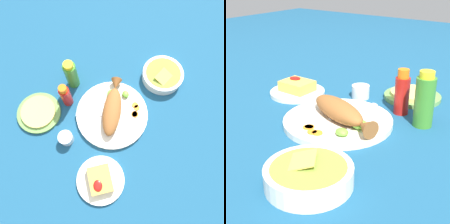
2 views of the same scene
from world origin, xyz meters
TOP-DOWN VIEW (x-y plane):
  - ground_plane at (0.00, 0.00)m, footprint 4.00×4.00m
  - main_plate at (0.00, 0.00)m, footprint 0.32×0.32m
  - fried_fish at (-0.01, 0.01)m, footprint 0.27×0.16m
  - fork_near at (-0.01, -0.08)m, footprint 0.06×0.18m
  - fork_far at (-0.06, -0.06)m, footprint 0.03×0.19m
  - carrot_slice_near at (0.03, 0.10)m, footprint 0.03×0.03m
  - carrot_slice_mid at (0.03, 0.10)m, footprint 0.03×0.03m
  - carrot_slice_far at (-0.00, 0.12)m, footprint 0.03×0.03m
  - carrot_slice_extra at (-0.01, 0.11)m, footprint 0.03×0.03m
  - lime_wedge_main at (-0.07, 0.08)m, footprint 0.04×0.03m
  - lime_wedge_side at (-0.09, 0.02)m, footprint 0.05×0.04m
  - hot_sauce_bottle_red at (-0.11, -0.18)m, footprint 0.05×0.05m
  - hot_sauce_bottle_green at (-0.20, -0.14)m, footprint 0.06×0.06m
  - salt_cup at (0.06, -0.22)m, footprint 0.06×0.06m
  - side_plate_fries at (0.26, -0.11)m, footprint 0.19×0.19m
  - fries_pile at (0.26, -0.11)m, footprint 0.11×0.09m
  - guacamole_bowl at (-0.13, 0.28)m, footprint 0.19×0.19m
  - tortilla_plate at (-0.08, -0.32)m, footprint 0.20×0.20m
  - tortilla_stack at (-0.08, -0.32)m, footprint 0.15×0.15m

SIDE VIEW (x-z plane):
  - ground_plane at x=0.00m, z-range 0.00..0.00m
  - side_plate_fries at x=0.26m, z-range 0.00..0.01m
  - tortilla_plate at x=-0.08m, z-range 0.00..0.01m
  - main_plate at x=0.00m, z-range 0.00..0.02m
  - fork_near at x=-0.01m, z-range 0.02..0.02m
  - fork_far at x=-0.06m, z-range 0.02..0.02m
  - salt_cup at x=0.06m, z-range 0.00..0.04m
  - carrot_slice_near at x=0.03m, z-range 0.02..0.02m
  - carrot_slice_mid at x=0.03m, z-range 0.02..0.02m
  - carrot_slice_far at x=0.00m, z-range 0.02..0.02m
  - carrot_slice_extra at x=-0.01m, z-range 0.02..0.02m
  - tortilla_stack at x=-0.08m, z-range 0.01..0.03m
  - guacamole_bowl at x=-0.13m, z-range 0.00..0.05m
  - lime_wedge_main at x=-0.07m, z-range 0.02..0.04m
  - lime_wedge_side at x=-0.09m, z-range 0.02..0.04m
  - fries_pile at x=0.26m, z-range 0.01..0.05m
  - fried_fish at x=-0.01m, z-range 0.02..0.07m
  - hot_sauce_bottle_red at x=-0.11m, z-range -0.01..0.14m
  - hot_sauce_bottle_green at x=-0.20m, z-range 0.00..0.16m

